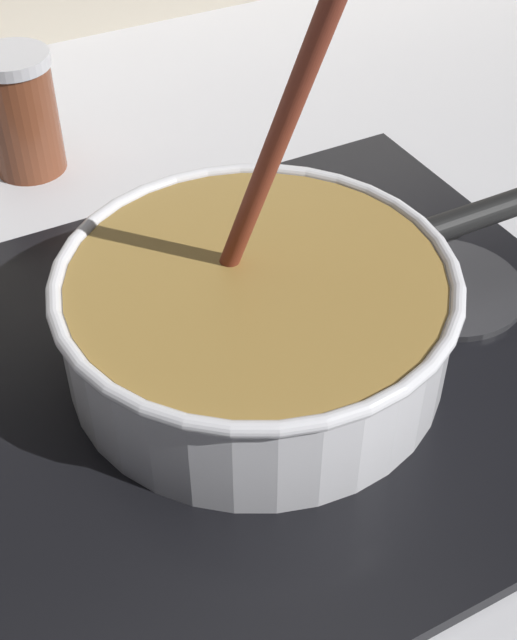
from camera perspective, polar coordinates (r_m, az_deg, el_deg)
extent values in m
cube|color=#B7B7BC|center=(0.60, 5.92, -12.76)|extent=(2.40, 1.60, 0.04)
cube|color=black|center=(0.66, 0.00, -3.05)|extent=(0.56, 0.48, 0.01)
torus|color=#592D0C|center=(0.65, 0.00, -2.43)|extent=(0.19, 0.19, 0.01)
cylinder|color=#262628|center=(0.73, 12.39, 2.15)|extent=(0.13, 0.13, 0.01)
cylinder|color=silver|center=(0.63, 0.00, 0.00)|extent=(0.28, 0.28, 0.08)
cylinder|color=olive|center=(0.62, 0.00, 0.27)|extent=(0.27, 0.27, 0.08)
torus|color=silver|center=(0.60, 0.00, 2.92)|extent=(0.29, 0.29, 0.01)
cylinder|color=black|center=(0.71, 15.25, 7.03)|extent=(0.14, 0.02, 0.02)
cylinder|color=beige|center=(0.57, -2.74, -0.64)|extent=(0.03, 0.03, 0.01)
cylinder|color=#E5CC7A|center=(0.66, -7.43, 5.34)|extent=(0.03, 0.03, 0.01)
cylinder|color=beige|center=(0.60, -10.08, 0.63)|extent=(0.03, 0.03, 0.01)
cylinder|color=beige|center=(0.68, -2.28, 7.12)|extent=(0.03, 0.03, 0.01)
cylinder|color=#E5CC7A|center=(0.65, 7.45, 4.88)|extent=(0.04, 0.04, 0.01)
cylinder|color=#EDD88C|center=(0.56, 0.88, -1.35)|extent=(0.04, 0.04, 0.01)
cylinder|color=maroon|center=(0.53, 1.20, 11.68)|extent=(0.06, 0.10, 0.25)
cube|color=brown|center=(0.62, -2.33, 2.96)|extent=(0.05, 0.05, 0.01)
cylinder|color=brown|center=(0.90, -15.43, 12.77)|extent=(0.07, 0.07, 0.11)
cylinder|color=#B2B2B7|center=(0.87, -16.18, 16.28)|extent=(0.07, 0.07, 0.01)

